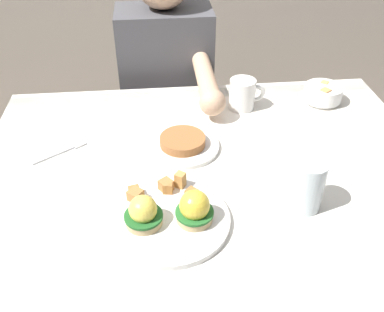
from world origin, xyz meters
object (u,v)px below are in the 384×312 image
at_px(dining_table, 209,198).
at_px(side_plate, 183,144).
at_px(fruit_bowl, 323,94).
at_px(water_glass_near, 307,188).
at_px(eggs_benedict_plate, 170,214).
at_px(fork, 63,151).
at_px(coffee_mug, 243,93).
at_px(diner_person, 168,90).

xyz_separation_m(dining_table, side_plate, (-0.06, 0.09, 0.12)).
xyz_separation_m(fruit_bowl, water_glass_near, (-0.21, -0.47, 0.02)).
xyz_separation_m(eggs_benedict_plate, fruit_bowl, (0.52, 0.49, 0.01)).
xyz_separation_m(eggs_benedict_plate, fork, (-0.27, 0.29, -0.02)).
distance_m(eggs_benedict_plate, fork, 0.40).
relative_size(fork, side_plate, 0.69).
bearing_deg(fruit_bowl, fork, -166.08).
xyz_separation_m(dining_table, water_glass_near, (0.20, -0.16, 0.16)).
xyz_separation_m(eggs_benedict_plate, coffee_mug, (0.26, 0.48, 0.03)).
relative_size(dining_table, eggs_benedict_plate, 4.44).
distance_m(dining_table, side_plate, 0.16).
distance_m(fruit_bowl, side_plate, 0.51).
bearing_deg(fork, diner_person, 57.99).
bearing_deg(fruit_bowl, dining_table, -143.08).
distance_m(side_plate, diner_person, 0.52).
xyz_separation_m(fruit_bowl, side_plate, (-0.47, -0.21, -0.02)).
bearing_deg(dining_table, eggs_benedict_plate, -121.43).
bearing_deg(fork, side_plate, -2.57).
distance_m(dining_table, water_glass_near, 0.30).
height_order(dining_table, coffee_mug, coffee_mug).
bearing_deg(diner_person, water_glass_near, -70.15).
distance_m(coffee_mug, fork, 0.56).
height_order(fork, diner_person, diner_person).
bearing_deg(fruit_bowl, coffee_mug, -177.73).
bearing_deg(side_plate, diner_person, 91.89).
bearing_deg(water_glass_near, diner_person, 109.85).
height_order(fruit_bowl, coffee_mug, coffee_mug).
height_order(coffee_mug, water_glass_near, water_glass_near).
height_order(fruit_bowl, fork, fruit_bowl).
bearing_deg(fruit_bowl, side_plate, -155.68).
height_order(water_glass_near, side_plate, water_glass_near).
bearing_deg(dining_table, fruit_bowl, 36.92).
height_order(side_plate, diner_person, diner_person).
height_order(dining_table, water_glass_near, water_glass_near).
relative_size(water_glass_near, diner_person, 0.11).
height_order(eggs_benedict_plate, diner_person, diner_person).
distance_m(eggs_benedict_plate, diner_person, 0.80).
distance_m(coffee_mug, diner_person, 0.40).
relative_size(dining_table, fruit_bowl, 10.00).
bearing_deg(eggs_benedict_plate, diner_person, 87.48).
relative_size(eggs_benedict_plate, water_glass_near, 2.16).
xyz_separation_m(coffee_mug, water_glass_near, (0.06, -0.46, 0.00)).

